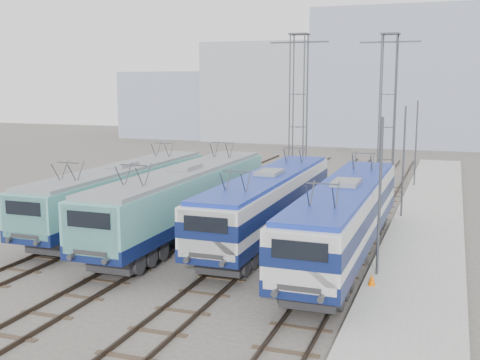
% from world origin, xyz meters
% --- Properties ---
extents(ground, '(160.00, 160.00, 0.00)m').
position_xyz_m(ground, '(0.00, 0.00, 0.00)').
color(ground, '#514C47').
extents(platform, '(4.00, 70.00, 0.30)m').
position_xyz_m(platform, '(10.20, 8.00, 0.15)').
color(platform, '#9E9E99').
rests_on(platform, ground).
extents(locomotive_far_left, '(2.75, 17.35, 3.27)m').
position_xyz_m(locomotive_far_left, '(-6.75, 6.93, 2.17)').
color(locomotive_far_left, '#0D1745').
rests_on(locomotive_far_left, ground).
extents(locomotive_center_left, '(2.91, 18.41, 3.46)m').
position_xyz_m(locomotive_center_left, '(-2.25, 5.88, 2.29)').
color(locomotive_center_left, '#0D1745').
rests_on(locomotive_center_left, ground).
extents(locomotive_center_right, '(2.76, 17.46, 3.28)m').
position_xyz_m(locomotive_center_right, '(2.25, 6.86, 2.23)').
color(locomotive_center_right, '#0D1745').
rests_on(locomotive_center_right, ground).
extents(locomotive_far_right, '(2.83, 17.87, 3.36)m').
position_xyz_m(locomotive_far_right, '(6.75, 4.43, 2.28)').
color(locomotive_far_right, '#0D1745').
rests_on(locomotive_far_right, ground).
extents(catenary_tower_west, '(4.50, 1.20, 12.00)m').
position_xyz_m(catenary_tower_west, '(0.00, 22.00, 6.64)').
color(catenary_tower_west, '#3F4247').
rests_on(catenary_tower_west, ground).
extents(catenary_tower_east, '(4.50, 1.20, 12.00)m').
position_xyz_m(catenary_tower_east, '(6.50, 24.00, 6.64)').
color(catenary_tower_east, '#3F4247').
rests_on(catenary_tower_east, ground).
extents(mast_front, '(0.12, 0.12, 7.00)m').
position_xyz_m(mast_front, '(8.60, 2.00, 3.50)').
color(mast_front, '#3F4247').
rests_on(mast_front, ground).
extents(mast_mid, '(0.12, 0.12, 7.00)m').
position_xyz_m(mast_mid, '(8.60, 14.00, 3.50)').
color(mast_mid, '#3F4247').
rests_on(mast_mid, ground).
extents(mast_rear, '(0.12, 0.12, 7.00)m').
position_xyz_m(mast_rear, '(8.60, 26.00, 3.50)').
color(mast_rear, '#3F4247').
rests_on(mast_rear, ground).
extents(safety_cone, '(0.31, 0.31, 0.49)m').
position_xyz_m(safety_cone, '(8.58, 0.45, 0.55)').
color(safety_cone, '#F85F00').
rests_on(safety_cone, platform).
extents(building_west, '(18.00, 12.00, 14.00)m').
position_xyz_m(building_west, '(-14.00, 62.00, 7.00)').
color(building_west, '#8E949E').
rests_on(building_west, ground).
extents(building_center, '(22.00, 14.00, 18.00)m').
position_xyz_m(building_center, '(4.00, 62.00, 9.00)').
color(building_center, '#838BA3').
rests_on(building_center, ground).
extents(building_far_west, '(14.00, 10.00, 10.00)m').
position_xyz_m(building_far_west, '(-30.00, 62.00, 5.00)').
color(building_far_west, '#838BA3').
rests_on(building_far_west, ground).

